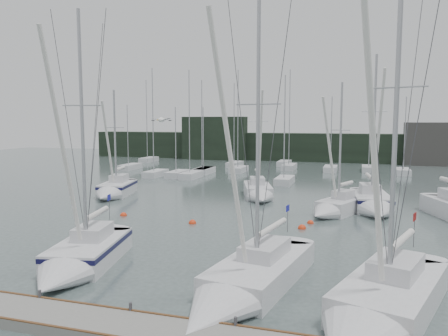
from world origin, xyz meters
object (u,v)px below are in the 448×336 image
object	(u,v)px
sailboat_near_left	(77,261)
sailboat_near_right	(376,312)
sailboat_near_center	(241,287)
sailboat_mid_c	(334,208)
sailboat_mid_d	(373,204)
sailboat_mid_a	(113,191)
buoy_c	(124,216)
buoy_b	(302,229)
buoy_d	(310,223)
sailboat_mid_b	(259,193)
buoy_a	(192,223)

from	to	relation	value
sailboat_near_left	sailboat_near_right	distance (m)	13.77
sailboat_near_center	sailboat_mid_c	xyz separation A→B (m)	(2.77, 17.56, 0.03)
sailboat_mid_d	sailboat_near_left	bearing A→B (deg)	-134.28
sailboat_mid_a	buoy_c	xyz separation A→B (m)	(5.18, -7.09, -0.62)
sailboat_mid_c	sailboat_mid_d	distance (m)	3.64
sailboat_near_right	sailboat_mid_a	xyz separation A→B (m)	(-23.18, 20.73, 0.05)
sailboat_near_right	sailboat_mid_c	size ratio (longest dim) A/B	1.32
sailboat_near_left	buoy_b	distance (m)	15.12
sailboat_mid_c	buoy_b	bearing A→B (deg)	-86.94
sailboat_mid_d	buoy_d	xyz separation A→B (m)	(-4.40, -5.32, -0.65)
buoy_c	sailboat_mid_b	bearing A→B (deg)	49.75
sailboat_near_center	buoy_d	world-z (taller)	sailboat_near_center
sailboat_near_center	sailboat_near_left	bearing A→B (deg)	-175.63
sailboat_mid_b	sailboat_near_left	bearing A→B (deg)	-118.48
buoy_a	buoy_b	size ratio (longest dim) A/B	0.97
sailboat_near_left	buoy_b	size ratio (longest dim) A/B	24.16
sailboat_mid_b	sailboat_mid_c	distance (m)	8.72
sailboat_near_center	sailboat_mid_a	bearing A→B (deg)	142.04
sailboat_mid_c	buoy_a	xyz separation A→B (m)	(-9.51, -5.71, -0.54)
sailboat_near_right	buoy_b	size ratio (longest dim) A/B	25.62
sailboat_mid_c	sailboat_near_center	bearing A→B (deg)	-75.58
sailboat_mid_a	sailboat_mid_c	size ratio (longest dim) A/B	1.01
sailboat_near_right	sailboat_near_left	bearing A→B (deg)	-168.94
sailboat_near_left	buoy_d	distance (m)	16.71
sailboat_mid_b	sailboat_mid_c	xyz separation A→B (m)	(7.05, -5.12, -0.02)
sailboat_near_center	sailboat_mid_d	bearing A→B (deg)	83.48
sailboat_mid_b	buoy_b	world-z (taller)	sailboat_mid_b
sailboat_mid_b	buoy_b	distance (m)	11.33
sailboat_near_right	sailboat_mid_d	xyz separation A→B (m)	(0.51, 20.64, 0.08)
buoy_b	buoy_a	bearing A→B (deg)	-174.10
sailboat_near_left	buoy_c	world-z (taller)	sailboat_near_left
sailboat_near_right	sailboat_near_center	bearing A→B (deg)	-172.12
sailboat_near_left	sailboat_near_center	xyz separation A→B (m)	(8.42, -0.80, -0.07)
buoy_b	sailboat_near_center	bearing A→B (deg)	-94.31
sailboat_mid_d	buoy_a	xyz separation A→B (m)	(-12.48, -7.81, -0.65)
sailboat_near_center	sailboat_mid_b	world-z (taller)	sailboat_near_center
buoy_a	buoy_c	distance (m)	6.08
sailboat_mid_d	buoy_c	bearing A→B (deg)	-166.66
sailboat_mid_b	sailboat_mid_d	bearing A→B (deg)	-34.55
buoy_a	buoy_d	xyz separation A→B (m)	(8.08, 2.49, 0.00)
buoy_d	sailboat_mid_a	bearing A→B (deg)	164.35
sailboat_mid_c	buoy_a	size ratio (longest dim) A/B	19.86
sailboat_mid_a	sailboat_mid_b	distance (m)	13.98
sailboat_mid_a	sailboat_mid_d	size ratio (longest dim) A/B	0.82
sailboat_mid_b	buoy_b	bearing A→B (deg)	-80.24
sailboat_near_right	buoy_a	xyz separation A→B (m)	(-11.97, 12.83, -0.56)
sailboat_near_center	sailboat_near_right	bearing A→B (deg)	-0.81
sailboat_near_center	buoy_d	xyz separation A→B (m)	(1.34, 14.34, -0.50)
sailboat_near_right	sailboat_mid_b	world-z (taller)	sailboat_near_right
sailboat_near_right	sailboat_mid_d	world-z (taller)	sailboat_near_right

